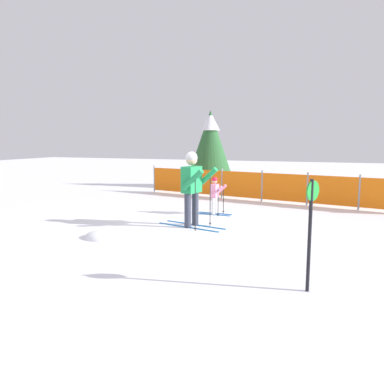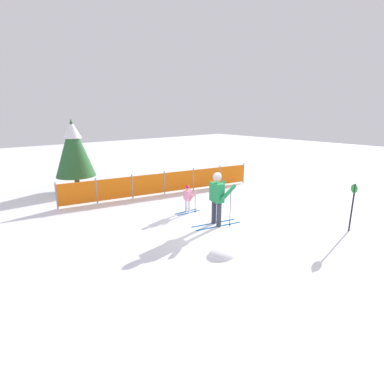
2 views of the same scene
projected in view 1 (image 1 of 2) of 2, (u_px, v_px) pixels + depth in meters
name	position (u px, v px, depth m)	size (l,w,h in m)	color
ground_plane	(196.00, 228.00, 8.98)	(60.00, 60.00, 0.00)	white
skier_adult	(192.00, 182.00, 8.97)	(1.76, 0.87, 1.82)	#1966B2
skier_child	(215.00, 193.00, 10.54)	(1.01, 0.52, 1.07)	#1966B2
safety_fence	(262.00, 186.00, 12.81)	(9.12, 1.87, 1.08)	gray
conifer_far	(210.00, 140.00, 16.59)	(1.84, 1.84, 3.41)	#4C3823
trail_marker	(310.00, 223.00, 5.08)	(0.16, 0.25, 1.57)	black
snow_mound	(102.00, 238.00, 8.07)	(0.82, 0.69, 0.33)	white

